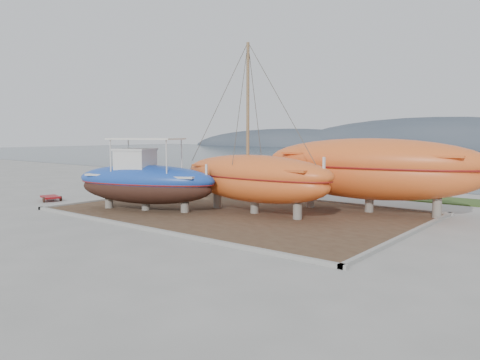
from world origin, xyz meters
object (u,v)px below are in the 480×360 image
Objects in this scene: orange_sailboat at (255,129)px; orange_bare_hull at (370,176)px; blue_caique at (145,174)px; white_dinghy at (170,186)px; red_trailer at (50,198)px.

orange_sailboat is 0.80× the size of orange_bare_hull.
blue_caique is 0.70× the size of orange_bare_hull.
orange_sailboat is at bearing -34.96° from white_dinghy.
white_dinghy is 9.77m from orange_sailboat.
orange_bare_hull is at bearing 40.36° from red_trailer.
orange_sailboat is 14.20m from red_trailer.
red_trailer is at bearing -160.24° from orange_sailboat.
orange_sailboat is at bearing 32.85° from red_trailer.
orange_sailboat reaches higher than blue_caique.
blue_caique is 8.00m from red_trailer.
blue_caique is 3.70× the size of red_trailer.
orange_bare_hull is (4.52, 4.08, -2.50)m from orange_sailboat.
blue_caique reaches higher than orange_bare_hull.
white_dinghy is 0.37× the size of orange_bare_hull.
orange_bare_hull is at bearing -12.83° from white_dinghy.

